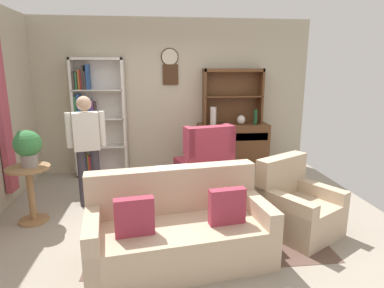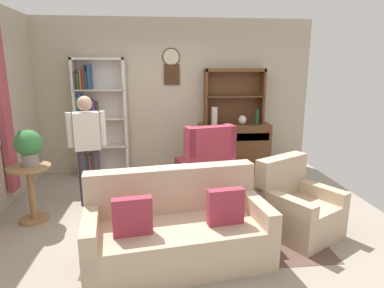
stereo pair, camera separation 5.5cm
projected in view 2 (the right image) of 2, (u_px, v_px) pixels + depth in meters
The scene contains 17 objects.
ground_plane at pixel (186, 218), 4.23m from camera, with size 5.40×4.60×0.02m, color #9E9384.
wall_back at pixel (176, 97), 5.97m from camera, with size 5.00×0.09×2.80m.
area_rug at pixel (204, 228), 3.96m from camera, with size 2.61×1.78×0.01m, color brown.
bookshelf at pixel (97, 118), 5.73m from camera, with size 0.90×0.30×2.10m.
sideboard at pixel (234, 146), 6.01m from camera, with size 1.30×0.45×0.92m.
sideboard_hutch at pixel (234, 89), 5.88m from camera, with size 1.10×0.26×1.00m.
vase_tall at pixel (214, 116), 5.77m from camera, with size 0.11×0.11×0.33m, color beige.
vase_round at pixel (242, 120), 5.85m from camera, with size 0.15×0.15×0.17m, color beige.
bottle_wine at pixel (257, 117), 5.84m from camera, with size 0.07×0.07×0.27m, color #194223.
couch_floral at pixel (177, 230), 3.26m from camera, with size 1.90×1.10×0.90m.
armchair_floral at pixel (297, 209), 3.81m from camera, with size 1.04×1.05×0.88m.
wingback_chair at pixel (206, 164), 5.26m from camera, with size 0.95×0.97×1.05m.
plant_stand at pixel (31, 188), 4.06m from camera, with size 0.52×0.52×0.73m.
potted_plant_large at pixel (28, 145), 3.96m from camera, with size 0.33×0.33×0.45m.
person_reading at pixel (88, 143), 4.45m from camera, with size 0.52×0.27×1.56m.
coffee_table at pixel (187, 197), 3.99m from camera, with size 0.80×0.50×0.42m.
book_stack at pixel (199, 190), 3.89m from camera, with size 0.22×0.15×0.10m.
Camera 2 is at (-0.30, -3.88, 1.91)m, focal length 30.01 mm.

